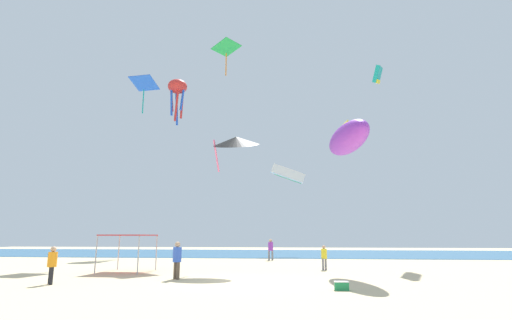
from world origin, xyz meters
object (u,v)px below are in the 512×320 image
object	(u,v)px
person_leftmost	(52,262)
kite_diamond_blue	(144,85)
canopy_tent	(129,237)
kite_parafoil_white	(288,174)
kite_octopus_red	(177,89)
person_rightmost	(271,248)
cooler_box	(342,286)
kite_delta_black	(236,141)
person_near_tent	(177,257)
kite_parafoil_teal	(378,75)
person_central	(324,255)
kite_diamond_green	(226,49)
kite_inflatable_purple	(348,138)

from	to	relation	value
person_leftmost	kite_diamond_blue	xyz separation A→B (m)	(-2.58, 14.92, 14.91)
canopy_tent	kite_parafoil_white	xyz separation A→B (m)	(9.52, 22.25, 7.41)
kite_parafoil_white	canopy_tent	bearing A→B (deg)	-115.39
kite_parafoil_white	kite_diamond_blue	bearing A→B (deg)	-135.94
kite_octopus_red	canopy_tent	bearing A→B (deg)	115.00
person_rightmost	kite_octopus_red	xyz separation A→B (m)	(-12.80, 10.39, 20.00)
cooler_box	kite_delta_black	xyz separation A→B (m)	(-5.74, 8.40, 8.34)
person_near_tent	canopy_tent	bearing A→B (deg)	-173.94
kite_diamond_blue	kite_parafoil_teal	xyz separation A→B (m)	(21.70, 2.64, 1.11)
person_near_tent	person_leftmost	world-z (taller)	person_near_tent
cooler_box	kite_delta_black	bearing A→B (deg)	124.32
person_near_tent	kite_octopus_red	xyz separation A→B (m)	(-9.03, 26.09, 20.01)
person_near_tent	person_central	bearing A→B (deg)	84.69
person_central	person_rightmost	bearing A→B (deg)	-113.22
person_central	kite_diamond_green	size ratio (longest dim) A/B	0.45
kite_parafoil_teal	kite_delta_black	distance (m)	17.53
canopy_tent	kite_parafoil_white	bearing A→B (deg)	66.83
person_central	kite_diamond_blue	xyz separation A→B (m)	(-15.53, 5.99, 14.99)
kite_parafoil_teal	person_leftmost	bearing A→B (deg)	-30.96
kite_delta_black	kite_diamond_green	world-z (taller)	kite_diamond_green
person_rightmost	person_near_tent	bearing A→B (deg)	-85.59
person_near_tent	person_rightmost	world-z (taller)	person_rightmost
person_leftmost	kite_parafoil_teal	size ratio (longest dim) A/B	0.33
person_leftmost	kite_diamond_green	distance (m)	28.87
person_near_tent	person_leftmost	size ratio (longest dim) A/B	1.11
person_central	kite_parafoil_teal	bearing A→B (deg)	-172.45
person_leftmost	person_rightmost	xyz separation A→B (m)	(8.83, 18.32, 0.12)
person_leftmost	kite_delta_black	world-z (taller)	kite_delta_black
kite_parafoil_white	person_leftmost	bearing A→B (deg)	-112.19
person_central	person_rightmost	size ratio (longest dim) A/B	0.83
person_rightmost	cooler_box	world-z (taller)	person_rightmost
person_near_tent	kite_diamond_green	distance (m)	26.76
person_central	kite_diamond_green	xyz separation A→B (m)	(-8.77, 10.79, 20.74)
cooler_box	person_central	bearing A→B (deg)	90.05
canopy_tent	kite_inflatable_purple	size ratio (longest dim) A/B	0.47
person_central	person_rightmost	world-z (taller)	person_rightmost
kite_diamond_blue	kite_delta_black	distance (m)	14.14
person_leftmost	kite_diamond_green	bearing A→B (deg)	124.53
kite_diamond_green	cooler_box	bearing A→B (deg)	57.85
cooler_box	kite_parafoil_teal	world-z (taller)	kite_parafoil_teal
person_near_tent	kite_diamond_green	bearing A→B (deg)	138.99
kite_delta_black	kite_diamond_green	distance (m)	17.93
cooler_box	kite_diamond_blue	world-z (taller)	kite_diamond_blue
person_leftmost	kite_parafoil_teal	distance (m)	30.51
canopy_tent	cooler_box	xyz separation A→B (m)	(12.14, -6.68, -1.94)
person_leftmost	person_central	size ratio (longest dim) A/B	1.08
person_near_tent	kite_octopus_red	world-z (taller)	kite_octopus_red
kite_inflatable_purple	kite_parafoil_white	distance (m)	22.22
kite_parafoil_white	person_rightmost	bearing A→B (deg)	-100.71
person_rightmost	kite_diamond_blue	size ratio (longest dim) A/B	0.58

